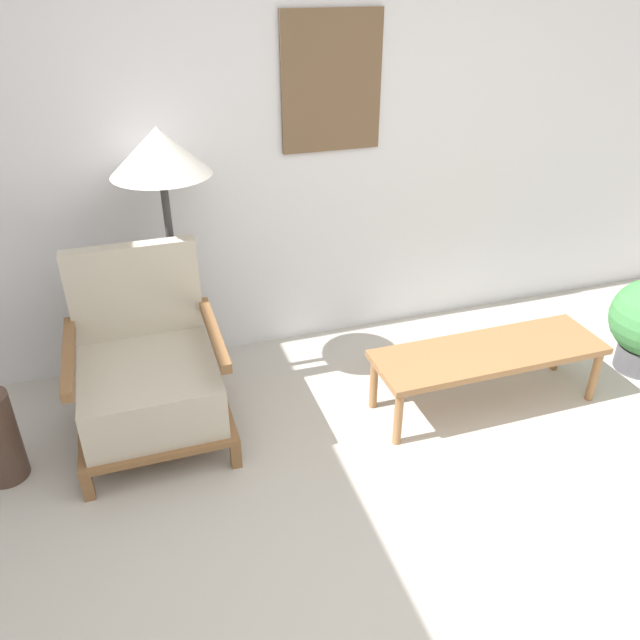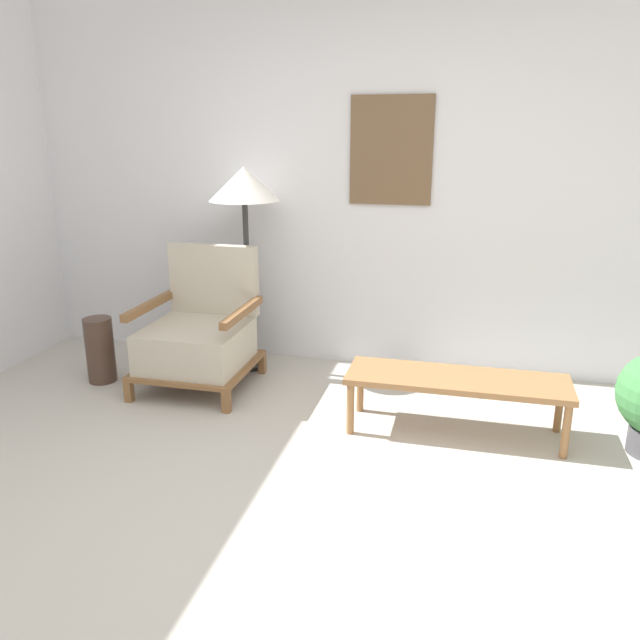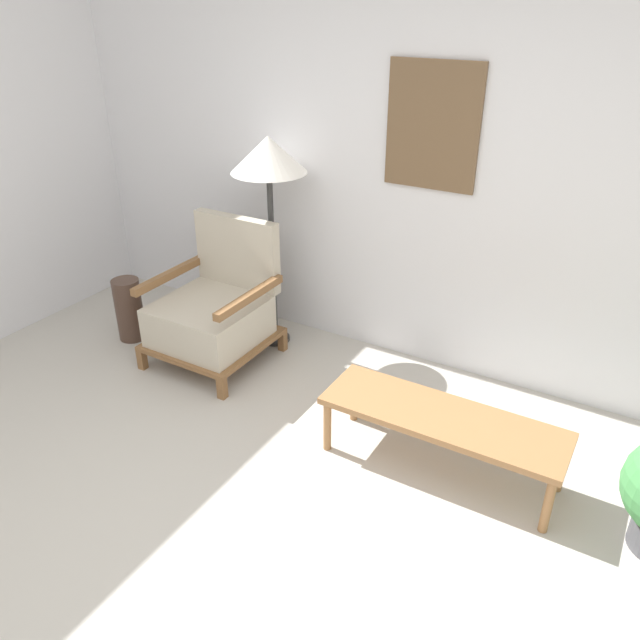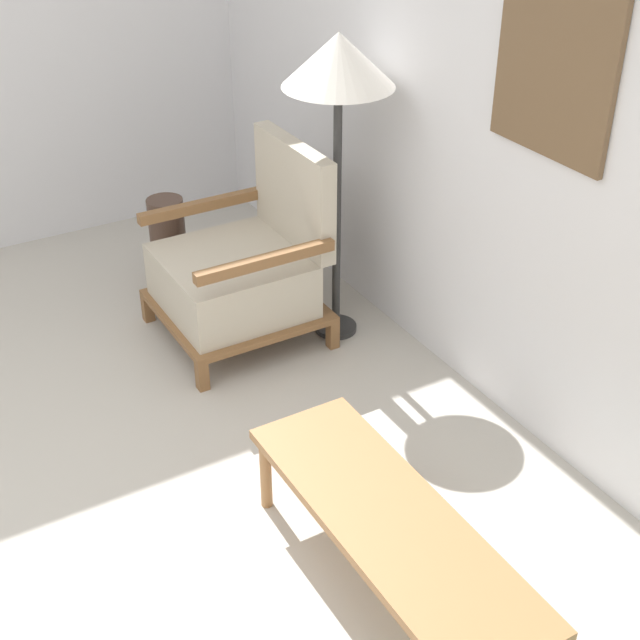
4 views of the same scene
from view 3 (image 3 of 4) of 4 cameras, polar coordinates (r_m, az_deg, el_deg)
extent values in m
plane|color=#B7B2A8|center=(2.94, -13.30, -22.97)|extent=(14.00, 14.00, 0.00)
cube|color=silver|center=(3.93, 8.34, 14.53)|extent=(8.00, 0.06, 2.70)
cube|color=brown|center=(3.79, 10.25, 17.02)|extent=(0.56, 0.02, 0.72)
cube|color=brown|center=(4.32, -15.95, -3.47)|extent=(0.05, 0.05, 0.14)
cube|color=brown|center=(3.91, -8.94, -6.18)|extent=(0.05, 0.05, 0.14)
cube|color=brown|center=(4.73, -10.24, 0.16)|extent=(0.05, 0.05, 0.14)
cube|color=brown|center=(4.37, -3.44, -1.93)|extent=(0.05, 0.05, 0.14)
cube|color=brown|center=(4.27, -9.75, -1.73)|extent=(0.72, 0.73, 0.03)
cube|color=#BCB29E|center=(4.19, -10.08, -0.10)|extent=(0.64, 0.63, 0.27)
cube|color=#BCB29E|center=(4.27, -7.57, 6.25)|extent=(0.64, 0.08, 0.49)
cube|color=brown|center=(4.30, -13.60, 4.04)|extent=(0.05, 0.67, 0.05)
cube|color=brown|center=(3.90, -6.44, 2.13)|extent=(0.05, 0.67, 0.05)
cylinder|color=#2D2D2D|center=(4.52, -4.09, -1.65)|extent=(0.21, 0.21, 0.03)
cylinder|color=#2D2D2D|center=(4.26, -4.37, 5.50)|extent=(0.04, 0.04, 1.19)
cone|color=silver|center=(4.04, -4.74, 14.86)|extent=(0.49, 0.49, 0.23)
cube|color=olive|center=(3.25, 11.16, -8.76)|extent=(1.25, 0.39, 0.04)
cylinder|color=olive|center=(3.42, 0.68, -9.63)|extent=(0.04, 0.04, 0.31)
cylinder|color=olive|center=(3.16, 20.10, -15.64)|extent=(0.04, 0.04, 0.31)
cylinder|color=olive|center=(3.65, 3.15, -7.02)|extent=(0.04, 0.04, 0.31)
cylinder|color=olive|center=(3.40, 21.26, -12.30)|extent=(0.04, 0.04, 0.31)
cylinder|color=#473328|center=(4.64, -17.05, 0.93)|extent=(0.19, 0.19, 0.46)
camera|label=1|loc=(2.47, -57.37, 12.43)|focal=35.00mm
camera|label=2|loc=(1.25, -93.40, -32.48)|focal=35.00mm
camera|label=4|loc=(1.58, 70.55, 15.16)|focal=50.00mm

